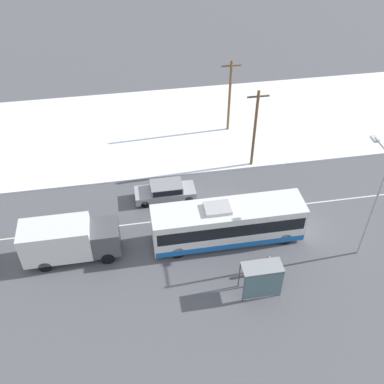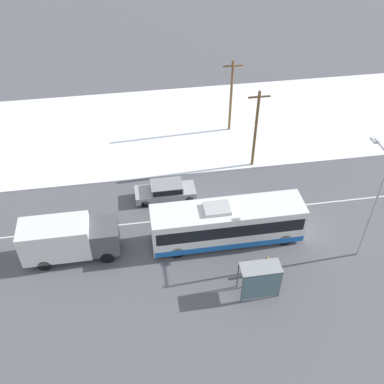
% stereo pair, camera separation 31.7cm
% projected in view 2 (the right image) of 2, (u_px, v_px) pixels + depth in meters
% --- Properties ---
extents(ground_plane, '(120.00, 120.00, 0.00)m').
position_uv_depth(ground_plane, '(226.00, 213.00, 34.56)').
color(ground_plane, '#56565B').
extents(snow_lot, '(80.00, 15.25, 0.12)m').
position_uv_depth(snow_lot, '(198.00, 125.00, 44.13)').
color(snow_lot, white).
rests_on(snow_lot, ground_plane).
extents(lane_marking_center, '(60.00, 0.12, 0.00)m').
position_uv_depth(lane_marking_center, '(226.00, 213.00, 34.55)').
color(lane_marking_center, silver).
rests_on(lane_marking_center, ground_plane).
extents(city_bus, '(10.68, 2.57, 3.23)m').
position_uv_depth(city_bus, '(227.00, 223.00, 31.49)').
color(city_bus, white).
rests_on(city_bus, ground_plane).
extents(box_truck, '(6.50, 2.30, 3.02)m').
position_uv_depth(box_truck, '(68.00, 239.00, 30.26)').
color(box_truck, silver).
rests_on(box_truck, ground_plane).
extents(sedan_car, '(4.76, 1.80, 1.44)m').
position_uv_depth(sedan_car, '(166.00, 190.00, 35.43)').
color(sedan_car, '#9E9EA3').
rests_on(sedan_car, ground_plane).
extents(pedestrian_at_stop, '(0.57, 0.25, 1.58)m').
position_uv_depth(pedestrian_at_stop, '(267.00, 263.00, 29.50)').
color(pedestrian_at_stop, '#23232D').
rests_on(pedestrian_at_stop, ground_plane).
extents(bus_shelter, '(2.54, 1.20, 2.40)m').
position_uv_depth(bus_shelter, '(261.00, 278.00, 27.70)').
color(bus_shelter, gray).
rests_on(bus_shelter, ground_plane).
extents(streetlamp, '(0.36, 2.39, 8.45)m').
position_uv_depth(streetlamp, '(374.00, 194.00, 28.32)').
color(streetlamp, '#9EA3A8').
rests_on(streetlamp, ground_plane).
extents(utility_pole_roadside, '(1.80, 0.24, 7.18)m').
position_uv_depth(utility_pole_roadside, '(256.00, 129.00, 36.75)').
color(utility_pole_roadside, brown).
rests_on(utility_pole_roadside, ground_plane).
extents(utility_pole_snowlot, '(1.80, 0.24, 7.12)m').
position_uv_depth(utility_pole_snowlot, '(231.00, 95.00, 41.05)').
color(utility_pole_snowlot, brown).
rests_on(utility_pole_snowlot, ground_plane).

